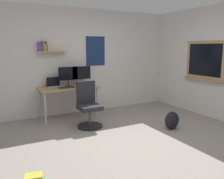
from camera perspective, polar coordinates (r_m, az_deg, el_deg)
name	(u,v)px	position (r m, az deg, el deg)	size (l,w,h in m)	color
ground_plane	(138,143)	(4.18, 6.34, -12.96)	(5.20, 5.20, 0.00)	gray
wall_back	(84,61)	(6.03, -6.80, 6.93)	(5.00, 0.30, 2.60)	silver
desk	(69,90)	(5.54, -10.56, -0.19)	(1.34, 0.65, 0.73)	tan
office_chair	(88,107)	(4.91, -5.77, -4.39)	(0.52, 0.52, 0.95)	black
laptop	(54,85)	(5.59, -14.03, 1.11)	(0.31, 0.21, 0.23)	#ADAFB5
monitor_primary	(68,75)	(5.60, -10.68, 3.49)	(0.46, 0.17, 0.46)	#38383D
monitor_secondary	(82,74)	(5.71, -7.46, 3.71)	(0.46, 0.17, 0.46)	#38383D
keyboard	(67,87)	(5.43, -11.01, 0.50)	(0.37, 0.13, 0.02)	black
computer_mouse	(78,86)	(5.52, -8.23, 0.81)	(0.10, 0.06, 0.03)	#262628
coffee_mug	(92,84)	(5.69, -5.03, 1.45)	(0.08, 0.08, 0.09)	silver
backpack	(172,120)	(4.93, 14.43, -7.33)	(0.32, 0.22, 0.37)	black
book_stack_on_floor	(34,178)	(3.24, -18.45, -19.91)	(0.25, 0.19, 0.09)	#3D934C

